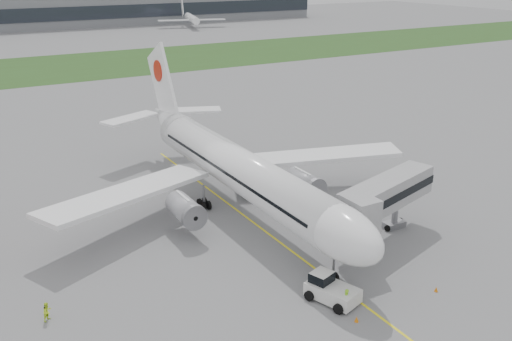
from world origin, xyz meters
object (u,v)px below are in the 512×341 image
ground_crew_near (346,299)px  airliner (234,166)px  jet_bridge (383,196)px  pushback_tug (330,288)px

ground_crew_near → airliner: bearing=-133.2°
airliner → jet_bridge: 18.36m
pushback_tug → jet_bridge: bearing=10.3°
jet_bridge → ground_crew_near: jet_bridge is taller
ground_crew_near → jet_bridge: bearing=177.3°
airliner → pushback_tug: size_ratio=10.25×
pushback_tug → ground_crew_near: bearing=-99.9°
airliner → ground_crew_near: bearing=-94.2°
airliner → jet_bridge: (9.67, -15.60, -0.37)m
pushback_tug → ground_crew_near: (0.30, -1.95, -0.13)m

